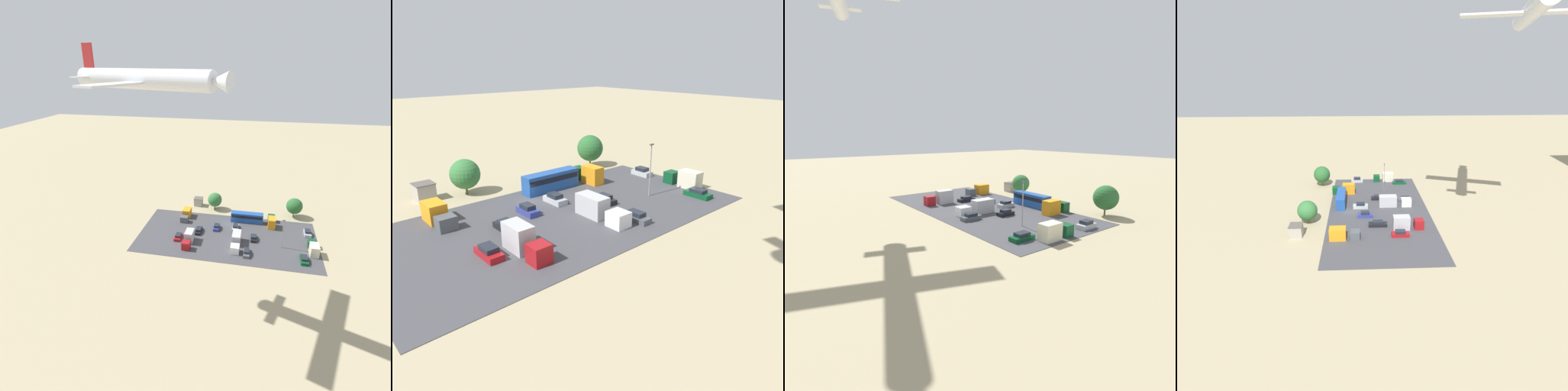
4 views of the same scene
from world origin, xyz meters
The scene contains 20 objects.
ground_plane centered at (0.00, 0.00, 0.00)m, with size 400.00×400.00×0.00m, color tan.
parking_lot_surface centered at (0.00, 8.35, 0.04)m, with size 55.19×28.13×0.08m.
shed_building centered at (13.22, -12.47, 1.49)m, with size 3.26×3.21×2.97m.
bus centered at (-5.66, -2.58, 1.89)m, with size 10.76×2.58×3.36m.
parked_car_0 centered at (-8.37, 8.54, 0.68)m, with size 1.75×4.04×1.44m.
parked_car_1 centered at (-22.37, 17.01, 0.67)m, with size 1.99×4.64×1.42m.
parked_car_2 centered at (9.19, 7.47, 0.67)m, with size 1.91×4.76×1.42m.
parked_car_3 centered at (-2.26, 3.14, 0.74)m, with size 1.92×4.29×1.59m.
parked_car_4 centered at (-25.00, 2.13, 0.76)m, with size 1.99×4.14×1.63m.
parked_car_5 centered at (-6.66, 16.91, 0.70)m, with size 1.75×4.54×1.48m.
parked_car_6 centered at (14.60, 12.60, 0.70)m, with size 1.92×4.29×1.49m.
parked_car_7 centered at (3.80, 4.34, 0.74)m, with size 1.79×4.08×1.59m.
parked_truck_0 centered at (10.91, 14.56, 1.66)m, with size 2.37×7.69×3.46m.
parked_truck_1 centered at (-13.86, -1.72, 1.59)m, with size 2.32×7.19×3.31m.
parked_truck_2 centered at (15.33, -1.23, 1.40)m, with size 2.57×7.19×2.89m.
parked_truck_3 centered at (-25.40, 12.09, 1.53)m, with size 2.36×7.09×3.17m.
parked_truck_4 centered at (-3.24, 12.72, 1.55)m, with size 2.53×9.42×3.21m.
tree_near_shed centered at (-21.58, -9.87, 4.16)m, with size 5.60×5.60×6.96m.
tree_apron_mid centered at (6.67, -10.63, 3.66)m, with size 5.21×5.21×6.27m.
light_pole_lot_centre centered at (-16.42, 11.17, 5.06)m, with size 0.90×0.28×9.09m.
Camera 3 is at (-58.73, 53.08, 18.38)m, focal length 28.00 mm.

